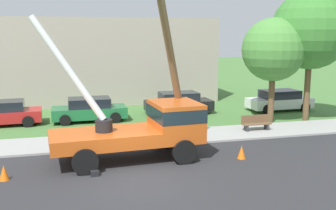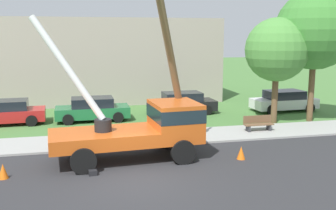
% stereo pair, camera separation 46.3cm
% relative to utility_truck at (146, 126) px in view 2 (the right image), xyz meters
% --- Properties ---
extents(ground_plane, '(120.00, 120.00, 0.00)m').
position_rel_utility_truck_xyz_m(ground_plane, '(-0.70, 9.56, -1.41)').
color(ground_plane, '#477538').
extents(road_asphalt, '(80.00, 7.93, 0.01)m').
position_rel_utility_truck_xyz_m(road_asphalt, '(-0.70, -2.44, -1.40)').
color(road_asphalt, '#2B2B2D').
rests_on(road_asphalt, ground).
extents(sidewalk_strip, '(80.00, 2.88, 0.10)m').
position_rel_utility_truck_xyz_m(sidewalk_strip, '(-0.70, 2.97, -1.36)').
color(sidewalk_strip, '#9E9E99').
rests_on(sidewalk_strip, ground).
extents(utility_truck, '(6.91, 3.21, 5.98)m').
position_rel_utility_truck_xyz_m(utility_truck, '(0.00, 0.00, 0.00)').
color(utility_truck, '#C65119').
rests_on(utility_truck, ground).
extents(leaning_utility_pole, '(2.81, 3.39, 8.38)m').
position_rel_utility_truck_xyz_m(leaning_utility_pole, '(1.19, 0.48, 2.87)').
color(leaning_utility_pole, brown).
rests_on(leaning_utility_pole, ground).
extents(traffic_cone_ahead, '(0.36, 0.36, 0.56)m').
position_rel_utility_truck_xyz_m(traffic_cone_ahead, '(3.88, -1.09, -1.13)').
color(traffic_cone_ahead, orange).
rests_on(traffic_cone_ahead, ground).
extents(traffic_cone_behind, '(0.36, 0.36, 0.56)m').
position_rel_utility_truck_xyz_m(traffic_cone_behind, '(-5.50, -1.26, -1.13)').
color(traffic_cone_behind, orange).
rests_on(traffic_cone_behind, ground).
extents(parked_sedan_red, '(4.47, 2.14, 1.42)m').
position_rel_utility_truck_xyz_m(parked_sedan_red, '(-6.85, 8.14, -0.70)').
color(parked_sedan_red, '#B21E1E').
rests_on(parked_sedan_red, ground).
extents(parked_sedan_green, '(4.41, 2.03, 1.42)m').
position_rel_utility_truck_xyz_m(parked_sedan_green, '(-1.88, 8.03, -0.70)').
color(parked_sedan_green, '#1E6638').
rests_on(parked_sedan_green, ground).
extents(parked_sedan_black, '(4.42, 2.05, 1.42)m').
position_rel_utility_truck_xyz_m(parked_sedan_black, '(4.02, 8.96, -0.70)').
color(parked_sedan_black, black).
rests_on(parked_sedan_black, ground).
extents(parked_sedan_white, '(4.47, 2.13, 1.42)m').
position_rel_utility_truck_xyz_m(parked_sedan_white, '(11.04, 8.20, -0.70)').
color(parked_sedan_white, silver).
rests_on(parked_sedan_white, ground).
extents(park_bench, '(1.60, 0.45, 0.90)m').
position_rel_utility_truck_xyz_m(park_bench, '(6.64, 3.03, -0.95)').
color(park_bench, brown).
rests_on(park_bench, ground).
extents(roadside_tree_near, '(4.65, 4.65, 7.78)m').
position_rel_utility_truck_xyz_m(roadside_tree_near, '(10.96, 4.95, 4.03)').
color(roadside_tree_near, brown).
rests_on(roadside_tree_near, ground).
extents(roadside_tree_far, '(3.69, 3.69, 6.17)m').
position_rel_utility_truck_xyz_m(roadside_tree_far, '(8.60, 4.99, 2.90)').
color(roadside_tree_far, brown).
rests_on(roadside_tree_far, ground).
extents(lowrise_building_backdrop, '(18.00, 6.00, 6.40)m').
position_rel_utility_truck_xyz_m(lowrise_building_backdrop, '(-0.71, 15.72, 1.79)').
color(lowrise_building_backdrop, '#A5998C').
rests_on(lowrise_building_backdrop, ground).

